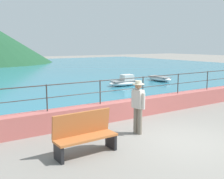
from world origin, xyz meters
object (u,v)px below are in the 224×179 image
boat_3 (125,82)px  boat_4 (160,78)px  bench_main (84,133)px  person_walking (138,104)px

boat_3 → boat_4: (3.76, 0.50, -0.07)m
bench_main → boat_4: bench_main is taller
bench_main → boat_4: 15.03m
boat_3 → person_walking: bearing=-123.4°
bench_main → person_walking: (2.23, 0.52, 0.42)m
boat_4 → bench_main: bearing=-140.6°
person_walking → boat_3: 10.23m
bench_main → boat_4: bearing=39.4°
boat_3 → boat_4: 3.79m
boat_4 → boat_3: bearing=-172.4°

